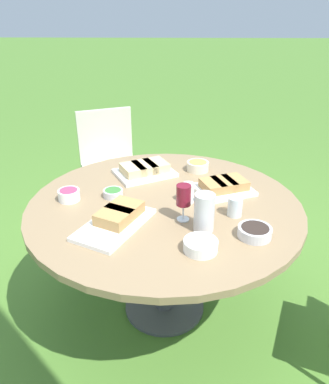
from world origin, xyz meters
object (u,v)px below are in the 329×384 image
at_px(chair_near_right, 110,157).
at_px(wine_glass, 184,196).
at_px(water_pitcher, 204,213).
at_px(dining_table, 164,217).

xyz_separation_m(chair_near_right, wine_glass, (-0.56, 1.27, 0.31)).
distance_m(chair_near_right, water_pitcher, 1.53).
bearing_deg(dining_table, water_pitcher, 125.12).
height_order(water_pitcher, wine_glass, same).
relative_size(dining_table, wine_glass, 7.78).
height_order(chair_near_right, wine_glass, wine_glass).
distance_m(dining_table, wine_glass, 0.29).
bearing_deg(chair_near_right, water_pitcher, 115.54).
bearing_deg(wine_glass, dining_table, -61.69).
bearing_deg(dining_table, wine_glass, 118.31).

